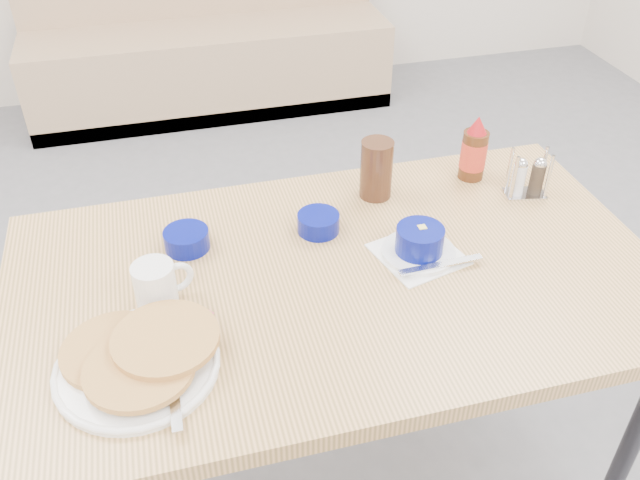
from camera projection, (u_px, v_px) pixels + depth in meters
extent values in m
cube|color=tan|center=(210.00, 67.00, 3.68)|extent=(1.90, 0.55, 0.45)
cube|color=#2D2D33|center=(214.00, 98.00, 3.79)|extent=(1.90, 0.55, 0.08)
cube|color=tan|center=(338.00, 280.00, 1.46)|extent=(1.40, 0.80, 0.04)
cylinder|color=#2D2D33|center=(630.00, 446.00, 1.57)|extent=(0.04, 0.04, 0.72)
cylinder|color=#2D2D33|center=(80.00, 352.00, 1.81)|extent=(0.04, 0.04, 0.72)
cylinder|color=#2D2D33|center=(502.00, 275.00, 2.06)|extent=(0.04, 0.04, 0.72)
cylinder|color=white|center=(137.00, 367.00, 1.22)|extent=(0.30, 0.30, 0.01)
cylinder|color=tan|center=(115.00, 350.00, 1.24)|extent=(0.20, 0.20, 0.01)
cylinder|color=tan|center=(139.00, 369.00, 1.19)|extent=(0.20, 0.20, 0.01)
cylinder|color=tan|center=(165.00, 338.00, 1.23)|extent=(0.20, 0.20, 0.01)
cube|color=silver|center=(175.00, 401.00, 1.15)|extent=(0.02, 0.13, 0.01)
cylinder|color=white|center=(155.00, 285.00, 1.34)|extent=(0.08, 0.08, 0.10)
cylinder|color=black|center=(152.00, 269.00, 1.32)|extent=(0.07, 0.07, 0.00)
torus|color=white|center=(177.00, 277.00, 1.36)|extent=(0.07, 0.03, 0.07)
cube|color=white|center=(418.00, 254.00, 1.50)|extent=(0.21, 0.21, 0.00)
cylinder|color=white|center=(418.00, 252.00, 1.49)|extent=(0.16, 0.16, 0.01)
cylinder|color=#040D6D|center=(420.00, 240.00, 1.47)|extent=(0.11, 0.11, 0.06)
cylinder|color=white|center=(421.00, 231.00, 1.46)|extent=(0.09, 0.09, 0.01)
cube|color=#F4DB60|center=(422.00, 228.00, 1.46)|extent=(0.02, 0.02, 0.01)
cube|color=silver|center=(441.00, 265.00, 1.44)|extent=(0.19, 0.03, 0.00)
cylinder|color=#040D6D|center=(187.00, 240.00, 1.50)|extent=(0.10, 0.10, 0.05)
cylinder|color=#040D6D|center=(318.00, 223.00, 1.56)|extent=(0.10, 0.10, 0.04)
cylinder|color=#3C2113|center=(376.00, 169.00, 1.65)|extent=(0.09, 0.09, 0.15)
cube|color=silver|center=(524.00, 193.00, 1.69)|extent=(0.11, 0.08, 0.00)
cylinder|color=silver|center=(514.00, 178.00, 1.64)|extent=(0.01, 0.01, 0.12)
cylinder|color=silver|center=(549.00, 177.00, 1.64)|extent=(0.01, 0.01, 0.12)
cylinder|color=silver|center=(509.00, 169.00, 1.67)|extent=(0.01, 0.01, 0.12)
cylinder|color=silver|center=(543.00, 168.00, 1.67)|extent=(0.01, 0.01, 0.12)
cylinder|color=silver|center=(518.00, 179.00, 1.67)|extent=(0.03, 0.03, 0.08)
cylinder|color=#3F3326|center=(537.00, 179.00, 1.67)|extent=(0.03, 0.03, 0.08)
cylinder|color=#47230F|center=(473.00, 155.00, 1.72)|extent=(0.07, 0.07, 0.13)
cylinder|color=#D94F19|center=(473.00, 154.00, 1.72)|extent=(0.07, 0.07, 0.07)
cone|color=#A91014|center=(478.00, 125.00, 1.67)|extent=(0.05, 0.05, 0.04)
cube|color=#D44665|center=(203.00, 316.00, 1.34)|extent=(0.04, 0.04, 0.00)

